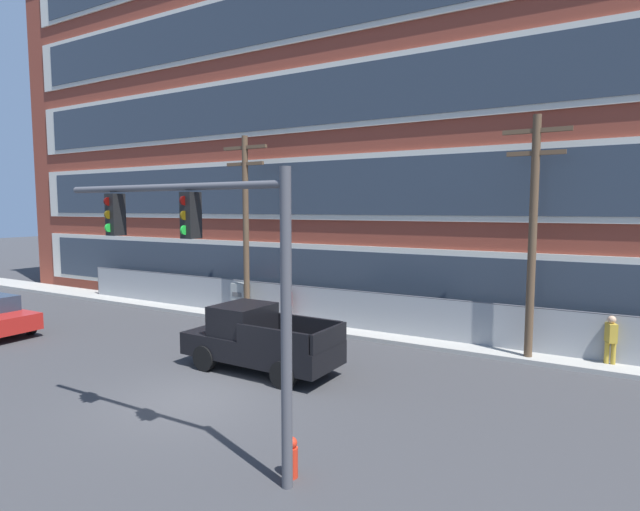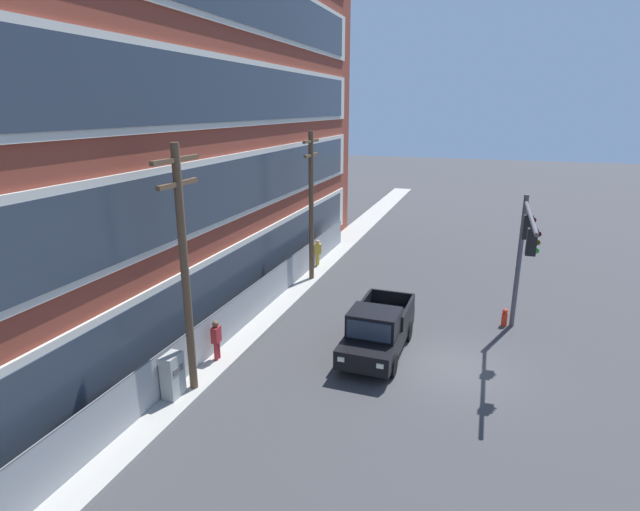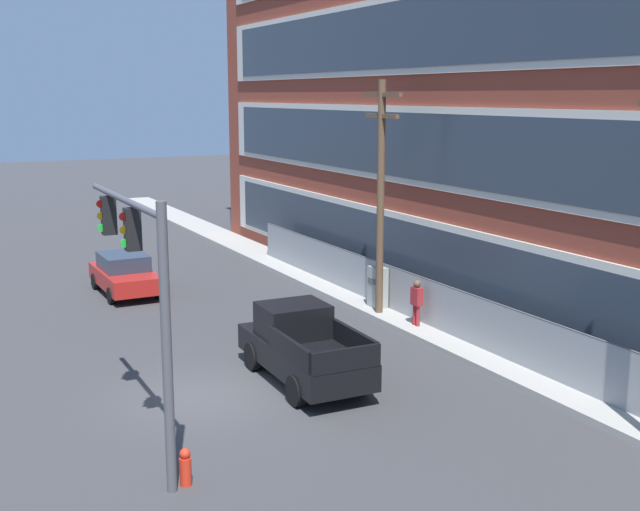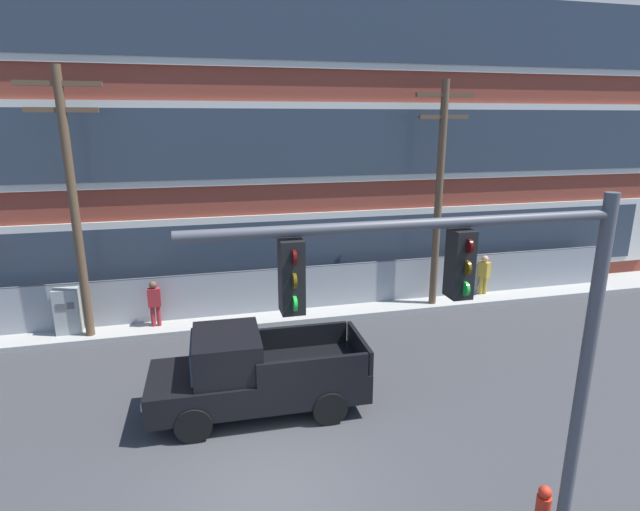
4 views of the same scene
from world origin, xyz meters
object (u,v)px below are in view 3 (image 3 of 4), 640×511
pickup_truck_black (302,347)px  utility_pole_near_corner (381,189)px  pedestrian_by_fence (417,301)px  fire_hydrant (185,467)px  traffic_signal_mast (140,270)px  electrical_cabinet (378,289)px  sedan_red (125,274)px

pickup_truck_black → utility_pole_near_corner: bearing=131.2°
pedestrian_by_fence → fire_hydrant: bearing=-55.7°
pedestrian_by_fence → traffic_signal_mast: bearing=-63.2°
utility_pole_near_corner → pedestrian_by_fence: bearing=7.1°
pickup_truck_black → utility_pole_near_corner: utility_pole_near_corner is taller
traffic_signal_mast → utility_pole_near_corner: size_ratio=0.72×
electrical_cabinet → fire_hydrant: 13.96m
utility_pole_near_corner → sedan_red: bearing=-136.1°
pickup_truck_black → electrical_cabinet: 7.59m
electrical_cabinet → pedestrian_by_fence: pedestrian_by_fence is taller
traffic_signal_mast → utility_pole_near_corner: (-7.25, 10.20, 0.39)m
traffic_signal_mast → pedestrian_by_fence: 12.12m
pickup_truck_black → sedan_red: size_ratio=1.18×
sedan_red → electrical_cabinet: size_ratio=2.65×
utility_pole_near_corner → electrical_cabinet: (-0.65, 0.33, -3.69)m
sedan_red → utility_pole_near_corner: utility_pole_near_corner is taller
sedan_red → electrical_cabinet: electrical_cabinet is taller
utility_pole_near_corner → pedestrian_by_fence: 4.04m
traffic_signal_mast → utility_pole_near_corner: 12.52m
traffic_signal_mast → electrical_cabinet: traffic_signal_mast is taller
pickup_truck_black → pedestrian_by_fence: bearing=115.3°
traffic_signal_mast → sedan_red: 15.33m
pickup_truck_black → pedestrian_by_fence: pickup_truck_black is taller
electrical_cabinet → pedestrian_by_fence: bearing=-1.8°
sedan_red → utility_pole_near_corner: bearing=43.9°
pedestrian_by_fence → fire_hydrant: pedestrian_by_fence is taller
utility_pole_near_corner → fire_hydrant: size_ratio=10.45×
traffic_signal_mast → fire_hydrant: 4.07m
fire_hydrant → traffic_signal_mast: bearing=-168.8°
sedan_red → fire_hydrant: sedan_red is taller
sedan_red → utility_pole_near_corner: 10.91m
pickup_truck_black → fire_hydrant: (4.32, -4.68, -0.57)m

